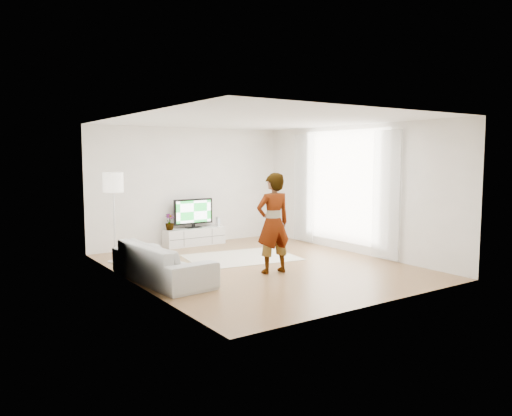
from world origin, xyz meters
TOP-DOWN VIEW (x-y plane):
  - floor at (0.00, 0.00)m, footprint 6.00×6.00m
  - ceiling at (0.00, 0.00)m, footprint 6.00×6.00m
  - wall_left at (-2.50, 0.00)m, footprint 0.02×6.00m
  - wall_right at (2.50, 0.00)m, footprint 0.02×6.00m
  - wall_back at (0.00, 3.00)m, footprint 5.00×0.02m
  - wall_front at (0.00, -3.00)m, footprint 5.00×0.02m
  - window at (2.48, 0.30)m, footprint 0.01×2.60m
  - curtain_near at (2.40, -1.00)m, footprint 0.04×0.70m
  - curtain_far at (2.40, 1.60)m, footprint 0.04×0.70m
  - media_console at (-0.01, 2.76)m, footprint 1.48×0.42m
  - television at (-0.01, 2.79)m, footprint 1.00×0.20m
  - game_console at (0.64, 2.76)m, footprint 0.06×0.16m
  - potted_plant at (-0.64, 2.77)m, footprint 0.23×0.23m
  - rug at (0.13, 0.89)m, footprint 2.43×1.91m
  - player at (-0.13, -0.60)m, footprint 0.70×0.50m
  - sofa at (-2.02, 0.02)m, footprint 1.04×2.29m
  - floor_lamp at (-2.20, 1.96)m, footprint 0.40×0.40m

SIDE VIEW (x-z plane):
  - floor at x=0.00m, z-range 0.00..0.00m
  - rug at x=0.13m, z-range 0.00..0.01m
  - media_console at x=-0.01m, z-range 0.00..0.42m
  - sofa at x=-2.02m, z-range 0.00..0.65m
  - game_console at x=0.64m, z-range 0.42..0.64m
  - potted_plant at x=-0.64m, z-range 0.42..0.79m
  - television at x=-0.01m, z-range 0.45..1.14m
  - player at x=-0.13m, z-range 0.01..1.83m
  - curtain_near at x=2.40m, z-range 0.05..2.65m
  - curtain_far at x=2.40m, z-range 0.05..2.65m
  - wall_left at x=-2.50m, z-range 0.00..2.80m
  - wall_right at x=2.50m, z-range 0.00..2.80m
  - wall_back at x=0.00m, z-range 0.00..2.80m
  - wall_front at x=0.00m, z-range 0.00..2.80m
  - window at x=2.48m, z-range 0.20..2.70m
  - floor_lamp at x=-2.20m, z-range 0.63..2.43m
  - ceiling at x=0.00m, z-range 2.80..2.80m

